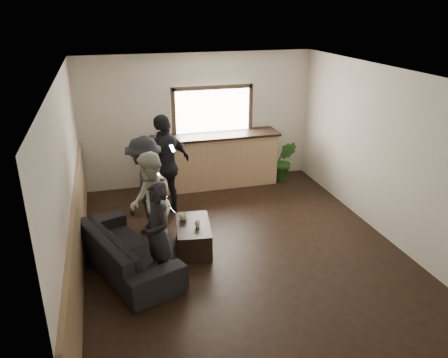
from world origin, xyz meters
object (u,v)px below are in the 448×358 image
object	(u,v)px
potted_plant	(284,161)
person_a	(158,234)
cup_a	(183,217)
person_c	(146,185)
bar_counter	(216,157)
sofa	(126,250)
person_b	(151,204)
person_d	(165,166)
coffee_table	(193,236)
cup_b	(197,224)

from	to	relation	value
potted_plant	person_a	distance (m)	4.45
cup_a	person_c	bearing A→B (deg)	130.56
bar_counter	sofa	world-z (taller)	bar_counter
cup_a	person_c	distance (m)	0.88
person_c	person_b	bearing A→B (deg)	28.27
sofa	person_a	distance (m)	0.78
bar_counter	person_b	world-z (taller)	bar_counter
sofa	person_b	distance (m)	0.78
person_b	person_d	bearing A→B (deg)	163.64
sofa	person_b	size ratio (longest dim) A/B	1.30
person_c	bar_counter	bearing A→B (deg)	163.51
person_b	person_c	distance (m)	0.74
coffee_table	person_a	bearing A→B (deg)	-129.83
bar_counter	sofa	xyz separation A→B (m)	(-2.12, -2.81, -0.33)
sofa	person_a	xyz separation A→B (m)	(0.45, -0.46, 0.44)
coffee_table	person_b	size ratio (longest dim) A/B	0.58
cup_b	person_a	world-z (taller)	person_a
sofa	person_c	world-z (taller)	person_c
bar_counter	person_b	distance (m)	2.95
bar_counter	person_d	xyz separation A→B (m)	(-1.24, -1.12, 0.32)
person_a	person_d	distance (m)	2.20
cup_b	person_c	size ratio (longest dim) A/B	0.06
bar_counter	potted_plant	distance (m)	1.54
cup_b	person_d	size ratio (longest dim) A/B	0.05
potted_plant	person_d	distance (m)	2.96
cup_a	potted_plant	bearing A→B (deg)	38.44
cup_a	potted_plant	world-z (taller)	potted_plant
bar_counter	potted_plant	size ratio (longest dim) A/B	2.90
person_b	person_c	world-z (taller)	person_c
cup_b	potted_plant	xyz separation A→B (m)	(2.50, 2.42, -0.00)
person_a	person_d	size ratio (longest dim) A/B	0.79
cup_a	cup_b	world-z (taller)	cup_a
coffee_table	cup_b	size ratio (longest dim) A/B	9.75
bar_counter	cup_a	world-z (taller)	bar_counter
potted_plant	person_c	size ratio (longest dim) A/B	0.55
coffee_table	cup_b	world-z (taller)	cup_b
cup_b	potted_plant	bearing A→B (deg)	44.10
sofa	cup_b	bearing A→B (deg)	-101.23
person_a	person_c	xyz separation A→B (m)	(-0.00, 1.58, 0.09)
coffee_table	person_a	world-z (taller)	person_a
person_a	cup_a	bearing A→B (deg)	135.41
bar_counter	cup_b	world-z (taller)	bar_counter
person_a	sofa	bearing A→B (deg)	-151.85
sofa	potted_plant	distance (m)	4.50
bar_counter	person_b	size ratio (longest dim) A/B	1.63
person_c	person_d	bearing A→B (deg)	171.45
person_b	cup_a	bearing A→B (deg)	105.66
bar_counter	coffee_table	bearing A→B (deg)	-112.36
coffee_table	potted_plant	bearing A→B (deg)	42.34
potted_plant	person_c	distance (m)	3.55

